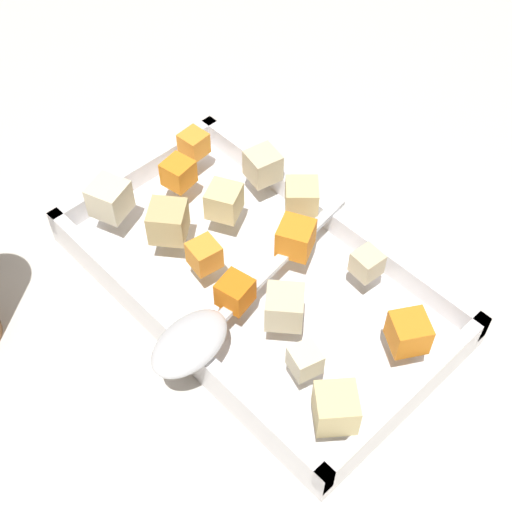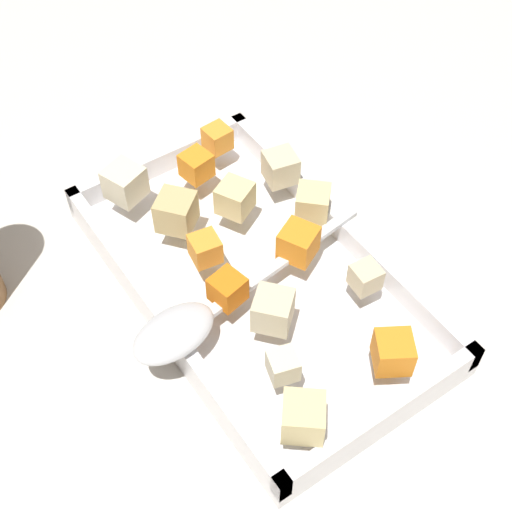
# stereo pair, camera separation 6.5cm
# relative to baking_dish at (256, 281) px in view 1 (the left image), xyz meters

# --- Properties ---
(ground_plane) EXTENTS (4.00, 4.00, 0.00)m
(ground_plane) POSITION_rel_baking_dish_xyz_m (0.02, -0.02, -0.01)
(ground_plane) COLOR beige
(baking_dish) EXTENTS (0.37, 0.21, 0.04)m
(baking_dish) POSITION_rel_baking_dish_xyz_m (0.00, 0.00, 0.00)
(baking_dish) COLOR silver
(baking_dish) RESTS_ON ground_plane
(carrot_chunk_center) EXTENTS (0.03, 0.03, 0.02)m
(carrot_chunk_center) POSITION_rel_baking_dish_xyz_m (0.15, -0.06, 0.04)
(carrot_chunk_center) COLOR orange
(carrot_chunk_center) RESTS_ON baking_dish
(carrot_chunk_back_center) EXTENTS (0.03, 0.03, 0.03)m
(carrot_chunk_back_center) POSITION_rel_baking_dish_xyz_m (-0.02, 0.04, 0.04)
(carrot_chunk_back_center) COLOR orange
(carrot_chunk_back_center) RESTS_ON baking_dish
(carrot_chunk_corner_sw) EXTENTS (0.04, 0.04, 0.03)m
(carrot_chunk_corner_sw) POSITION_rel_baking_dish_xyz_m (-0.15, -0.03, 0.04)
(carrot_chunk_corner_sw) COLOR orange
(carrot_chunk_corner_sw) RESTS_ON baking_dish
(carrot_chunk_near_spoon) EXTENTS (0.03, 0.03, 0.03)m
(carrot_chunk_near_spoon) POSITION_rel_baking_dish_xyz_m (0.03, 0.03, 0.04)
(carrot_chunk_near_spoon) COLOR orange
(carrot_chunk_near_spoon) RESTS_ON baking_dish
(carrot_chunk_near_left) EXTENTS (0.04, 0.04, 0.03)m
(carrot_chunk_near_left) POSITION_rel_baking_dish_xyz_m (-0.01, -0.04, 0.04)
(carrot_chunk_near_left) COLOR orange
(carrot_chunk_near_left) RESTS_ON baking_dish
(carrot_chunk_far_left) EXTENTS (0.03, 0.03, 0.03)m
(carrot_chunk_far_left) POSITION_rel_baking_dish_xyz_m (0.13, -0.02, 0.04)
(carrot_chunk_far_left) COLOR orange
(carrot_chunk_far_left) RESTS_ON baking_dish
(potato_chunk_heap_side) EXTENTS (0.03, 0.03, 0.02)m
(potato_chunk_heap_side) POSITION_rel_baking_dish_xyz_m (-0.11, 0.05, 0.04)
(potato_chunk_heap_side) COLOR beige
(potato_chunk_heap_side) RESTS_ON baking_dish
(potato_chunk_corner_nw) EXTENTS (0.04, 0.04, 0.03)m
(potato_chunk_corner_nw) POSITION_rel_baking_dish_xyz_m (0.08, -0.08, 0.04)
(potato_chunk_corner_nw) COLOR beige
(potato_chunk_corner_nw) RESTS_ON baking_dish
(potato_chunk_front_center) EXTENTS (0.04, 0.04, 0.03)m
(potato_chunk_front_center) POSITION_rel_baking_dish_xyz_m (0.14, 0.06, 0.04)
(potato_chunk_front_center) COLOR beige
(potato_chunk_front_center) RESTS_ON baking_dish
(potato_chunk_heap_top) EXTENTS (0.03, 0.03, 0.02)m
(potato_chunk_heap_top) POSITION_rel_baking_dish_xyz_m (-0.08, -0.07, 0.04)
(potato_chunk_heap_top) COLOR beige
(potato_chunk_heap_top) RESTS_ON baking_dish
(potato_chunk_near_right) EXTENTS (0.04, 0.04, 0.03)m
(potato_chunk_near_right) POSITION_rel_baking_dish_xyz_m (0.07, -0.02, 0.04)
(potato_chunk_near_right) COLOR #E0CC89
(potato_chunk_near_right) RESTS_ON baking_dish
(potato_chunk_corner_ne) EXTENTS (0.04, 0.04, 0.03)m
(potato_chunk_corner_ne) POSITION_rel_baking_dish_xyz_m (0.02, -0.08, 0.04)
(potato_chunk_corner_ne) COLOR #E0CC89
(potato_chunk_corner_ne) RESTS_ON baking_dish
(potato_chunk_mid_right) EXTENTS (0.05, 0.05, 0.03)m
(potato_chunk_mid_right) POSITION_rel_baking_dish_xyz_m (0.08, 0.03, 0.05)
(potato_chunk_mid_right) COLOR tan
(potato_chunk_mid_right) RESTS_ON baking_dish
(potato_chunk_mid_left) EXTENTS (0.04, 0.04, 0.03)m
(potato_chunk_mid_left) POSITION_rel_baking_dish_xyz_m (-0.06, 0.02, 0.04)
(potato_chunk_mid_left) COLOR beige
(potato_chunk_mid_left) RESTS_ON baking_dish
(potato_chunk_under_handle) EXTENTS (0.05, 0.05, 0.03)m
(potato_chunk_under_handle) POSITION_rel_baking_dish_xyz_m (-0.15, 0.06, 0.04)
(potato_chunk_under_handle) COLOR #E0CC89
(potato_chunk_under_handle) RESTS_ON baking_dish
(serving_spoon) EXTENTS (0.06, 0.26, 0.02)m
(serving_spoon) POSITION_rel_baking_dish_xyz_m (-0.03, 0.09, 0.04)
(serving_spoon) COLOR silver
(serving_spoon) RESTS_ON baking_dish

